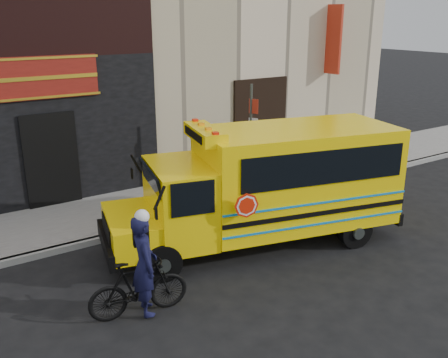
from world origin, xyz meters
TOP-DOWN VIEW (x-y plane):
  - ground at (0.00, 0.00)m, footprint 120.00×120.00m
  - curb at (0.00, 2.60)m, footprint 40.00×0.20m
  - sidewalk at (0.00, 4.10)m, footprint 40.00×3.00m
  - school_bus at (0.48, 0.42)m, footprint 7.20×3.66m
  - sign_pole at (2.01, 3.27)m, footprint 0.14×0.28m
  - bicycle at (-3.40, -0.73)m, footprint 1.88×0.81m
  - cyclist at (-3.28, -0.77)m, footprint 0.59×0.77m

SIDE VIEW (x-z plane):
  - ground at x=0.00m, z-range 0.00..0.00m
  - curb at x=0.00m, z-range 0.00..0.15m
  - sidewalk at x=0.00m, z-range 0.00..0.15m
  - bicycle at x=-3.40m, z-range 0.00..1.09m
  - cyclist at x=-3.28m, z-range 0.00..1.88m
  - school_bus at x=0.48m, z-range 0.05..2.97m
  - sign_pole at x=2.01m, z-range 0.16..3.51m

